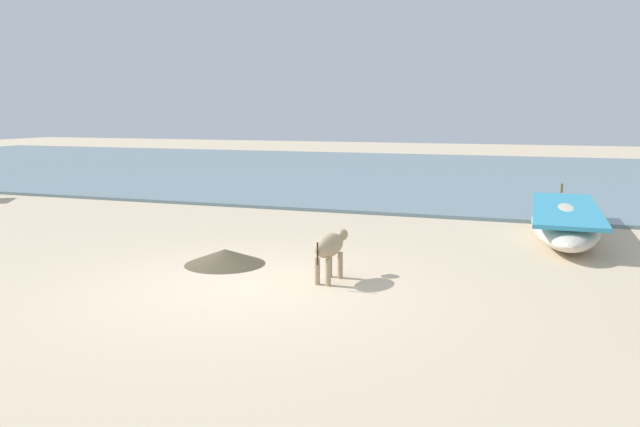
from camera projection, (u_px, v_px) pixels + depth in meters
ground at (241, 287)px, 8.29m from camera, size 80.00×80.00×0.00m
sea_water at (432, 173)px, 23.51m from camera, size 60.00×20.00×0.08m
fishing_boat_3 at (565, 221)px, 11.56m from camera, size 1.19×4.77×0.78m
calf_far_dun at (330, 247)px, 8.54m from camera, size 0.36×1.04×0.67m
debris_pile_0 at (225, 257)px, 9.54m from camera, size 1.26×1.26×0.24m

